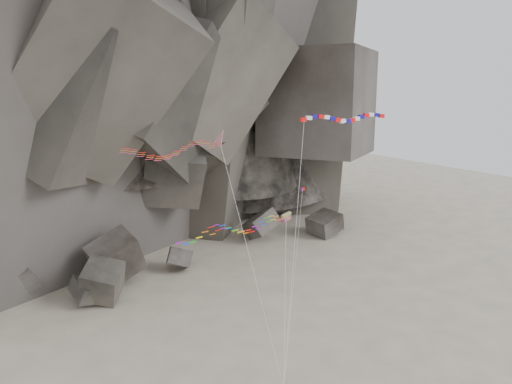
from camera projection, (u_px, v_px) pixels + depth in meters
ground at (284, 370)px, 56.73m from camera, size 260.00×260.00×0.00m
headland at (76, 29)px, 102.89m from camera, size 110.00×70.00×84.00m
boulder_field at (150, 265)px, 82.42m from camera, size 73.25×17.72×9.79m
delta_kite at (168, 150)px, 45.82m from camera, size 13.11×7.55×25.93m
banner_kite at (343, 120)px, 53.78m from camera, size 16.08×5.52×26.90m
parafoil_kite at (231, 228)px, 51.49m from camera, size 15.12×7.45×16.13m
pennant_kite at (298, 232)px, 54.71m from camera, size 7.99×6.83×18.59m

